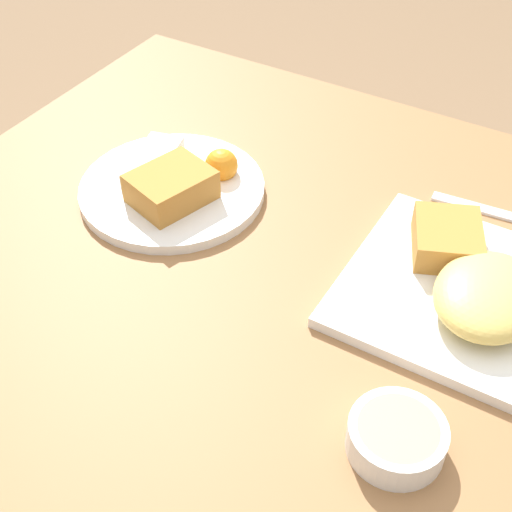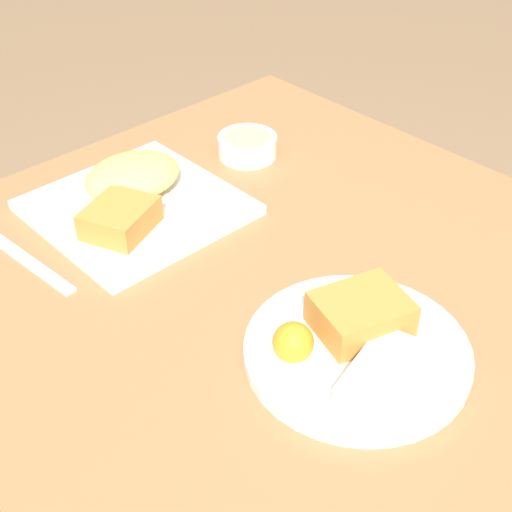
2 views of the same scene
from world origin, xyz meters
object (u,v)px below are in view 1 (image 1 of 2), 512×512
(sauce_ramekin, at_px, (397,437))
(butter_knife, at_px, (508,216))
(plate_square_near, at_px, (469,286))
(plate_oval_far, at_px, (174,185))

(sauce_ramekin, height_order, butter_knife, sauce_ramekin)
(plate_square_near, distance_m, butter_knife, 0.17)
(plate_square_near, bearing_deg, sauce_ramekin, -178.85)
(plate_oval_far, relative_size, sauce_ramekin, 2.66)
(butter_knife, bearing_deg, sauce_ramekin, 85.89)
(sauce_ramekin, distance_m, butter_knife, 0.38)
(plate_square_near, xyz_separation_m, sauce_ramekin, (-0.22, -0.00, -0.00))
(plate_square_near, xyz_separation_m, plate_oval_far, (-0.01, 0.39, -0.01))
(plate_square_near, bearing_deg, butter_knife, 0.05)
(plate_square_near, relative_size, sauce_ramekin, 2.77)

